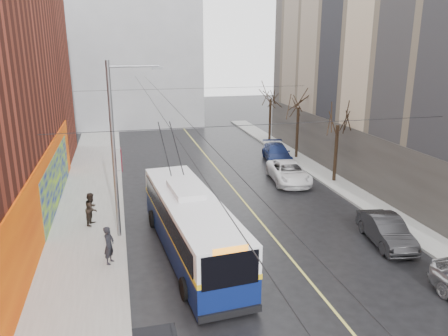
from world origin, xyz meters
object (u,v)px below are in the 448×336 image
Objects in this scene: parked_car_b at (386,230)px; pedestrian_b at (92,209)px; tree_far at (271,91)px; parked_car_c at (289,172)px; parked_car_d at (277,153)px; tree_near at (339,114)px; following_car at (171,182)px; tree_mid at (299,98)px; trolleybus at (191,224)px; streetlight_pole at (117,147)px; pedestrian_a at (109,245)px.

parked_car_b is 2.37× the size of pedestrian_b.
tree_far is 24.36m from parked_car_b.
parked_car_c is 5.78m from parked_car_d.
tree_near is 1.49× the size of parked_car_b.
following_car is (-11.80, 0.69, -4.25)m from tree_near.
tree_mid reaches higher than tree_far.
following_car is (-8.60, -0.15, -0.01)m from parked_car_c.
parked_car_c is at bearing -117.46° from tree_mid.
streetlight_pole is at bearing 135.75° from trolleybus.
following_car is at bearing 1.99° from pedestrian_a.
tree_far is 3.62× the size of pedestrian_b.
pedestrian_b reaches higher than following_car.
parked_car_b is at bearing -97.67° from tree_mid.
streetlight_pole reaches higher than parked_car_b.
trolleybus is 2.32× the size of parked_car_d.
pedestrian_b is (-16.70, -4.18, -3.92)m from tree_near.
streetlight_pole reaches higher than pedestrian_b.
tree_mid is 1.02× the size of tree_far.
tree_near is at bearing -62.96° from parked_car_d.
tree_near is at bearing -36.13° from pedestrian_a.
tree_mid is 22.80m from pedestrian_a.
streetlight_pole reaches higher than tree_near.
tree_far is (0.00, 14.00, 0.17)m from tree_near.
pedestrian_a is at bearing -150.40° from tree_near.
parked_car_d is 2.84× the size of pedestrian_a.
tree_near is at bearing -57.22° from pedestrian_b.
tree_mid reaches higher than parked_car_c.
trolleybus reaches higher than pedestrian_b.
streetlight_pole is 8.54m from following_car.
following_car is (0.17, 9.29, -0.79)m from trolleybus.
tree_far reaches higher than parked_car_c.
parked_car_b is at bearing -45.20° from following_car.
parked_car_d is 18.17m from pedestrian_b.
pedestrian_a is 0.97× the size of pedestrian_b.
streetlight_pole is 16.28m from tree_near.
tree_mid is (0.00, 7.00, 0.28)m from tree_near.
pedestrian_a is at bearing -124.46° from tree_far.
trolleybus is 2.71× the size of parked_car_b.
trolleybus is 18.11m from parked_car_d.
tree_far is 28.13m from pedestrian_a.
tree_far is 0.56× the size of trolleybus.
tree_far is 25.83m from trolleybus.
trolleybus is (-11.97, -8.61, -3.46)m from tree_near.
tree_far reaches higher than parked_car_b.
tree_mid is at bearing 40.65° from streetlight_pole.
tree_near is 12.56m from following_car.
trolleybus is at bearing -117.89° from tree_far.
tree_near is 3.53× the size of pedestrian_b.
parked_car_c is 15.91m from pedestrian_a.
parked_car_c is (-3.20, -13.16, -4.41)m from tree_far.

